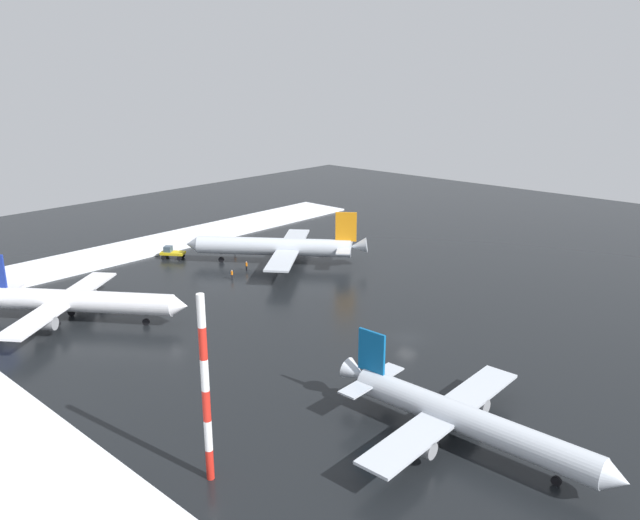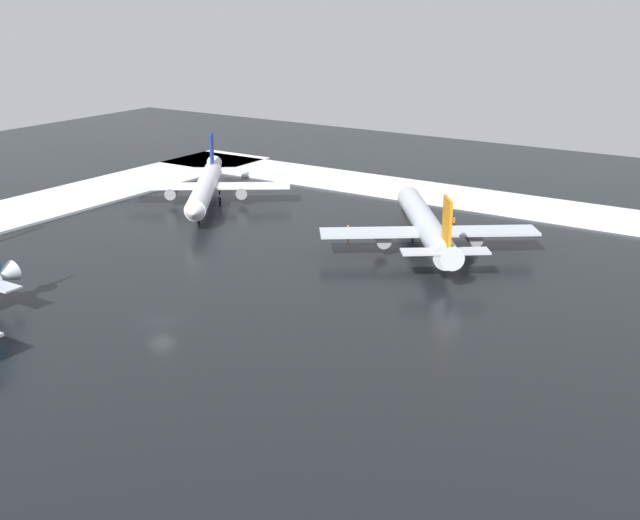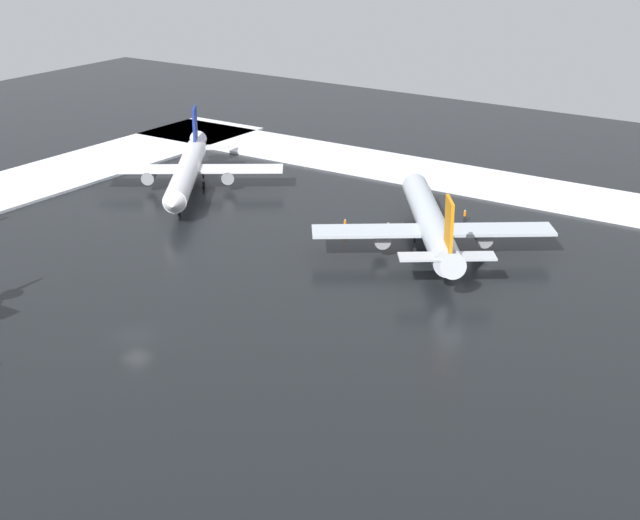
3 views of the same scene
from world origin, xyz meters
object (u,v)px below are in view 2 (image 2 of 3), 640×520
at_px(ground_crew_near_tug, 454,222).
at_px(airplane_distant_tail, 426,225).
at_px(pushback_tug, 410,201).
at_px(ground_crew_by_nose_gear, 387,232).
at_px(ground_crew_beside_wing, 348,230).
at_px(airplane_parked_starboard, 205,187).

bearing_deg(ground_crew_near_tug, airplane_distant_tail, -24.46).
xyz_separation_m(pushback_tug, ground_crew_by_nose_gear, (16.63, 4.78, -0.31)).
relative_size(airplane_distant_tail, ground_crew_near_tug, 17.49).
distance_m(airplane_distant_tail, ground_crew_by_nose_gear, 7.32).
distance_m(airplane_distant_tail, ground_crew_beside_wing, 12.17).
xyz_separation_m(ground_crew_near_tug, ground_crew_by_nose_gear, (10.08, -5.75, 0.00)).
xyz_separation_m(airplane_distant_tail, ground_crew_beside_wing, (0.55, -11.90, -2.46)).
bearing_deg(airplane_distant_tail, ground_crew_by_nose_gear, 41.78).
relative_size(airplane_distant_tail, pushback_tug, 5.92).
relative_size(airplane_parked_starboard, ground_crew_beside_wing, 16.77).
height_order(pushback_tug, ground_crew_near_tug, pushback_tug).
bearing_deg(pushback_tug, ground_crew_by_nose_gear, 162.51).
height_order(airplane_distant_tail, airplane_parked_starboard, airplane_distant_tail).
distance_m(ground_crew_beside_wing, ground_crew_by_nose_gear, 5.54).
xyz_separation_m(ground_crew_beside_wing, ground_crew_by_nose_gear, (-2.00, 5.17, 0.00)).
bearing_deg(airplane_distant_tail, ground_crew_beside_wing, 56.58).
height_order(ground_crew_beside_wing, ground_crew_by_nose_gear, same).
bearing_deg(ground_crew_near_tug, airplane_parked_starboard, -104.45).
xyz_separation_m(airplane_distant_tail, ground_crew_near_tug, (-11.53, -0.99, -2.46)).
relative_size(ground_crew_near_tug, ground_crew_beside_wing, 1.00).
bearing_deg(airplane_parked_starboard, ground_crew_by_nose_gear, 55.55).
bearing_deg(pushback_tug, ground_crew_near_tug, -155.44).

